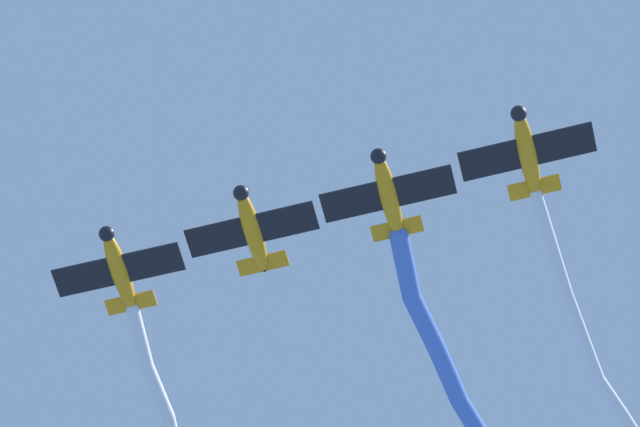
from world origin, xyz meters
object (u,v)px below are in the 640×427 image
airplane_right_wing (388,193)px  airplane_slot (527,152)px  airplane_left_wing (252,229)px  airplane_lead (119,269)px

airplane_right_wing → airplane_slot: bearing=86.9°
airplane_left_wing → airplane_right_wing: size_ratio=1.00×
airplane_lead → airplane_left_wing: bearing=86.6°
airplane_lead → airplane_left_wing: size_ratio=1.00×
airplane_left_wing → airplane_slot: bearing=87.0°
airplane_left_wing → airplane_slot: (3.71, 13.13, 0.00)m
airplane_left_wing → airplane_slot: 13.65m
airplane_left_wing → airplane_right_wing: (1.86, 6.57, -0.30)m
airplane_right_wing → airplane_slot: 6.83m
airplane_lead → airplane_left_wing: (1.85, 6.57, 0.30)m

